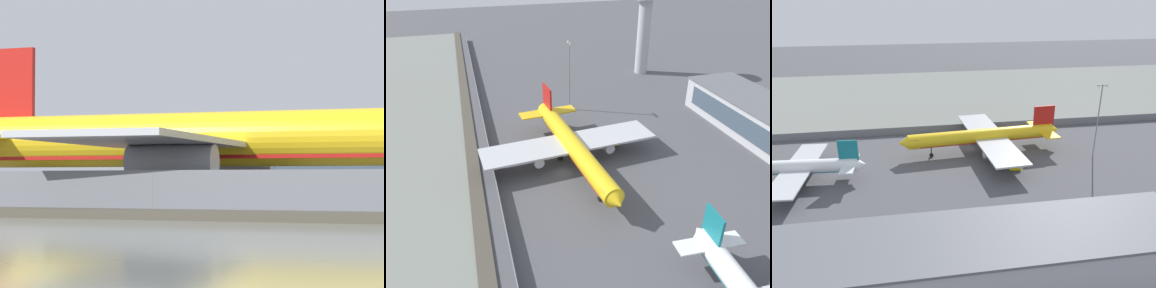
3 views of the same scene
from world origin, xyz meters
The scene contains 9 objects.
ground_plane centered at (0.00, 0.00, 0.00)m, with size 500.00×500.00×0.00m, color #4C4C51.
waterfront_lagoon centered at (0.00, -71.00, 0.00)m, with size 320.00×98.00×0.01m.
shoreline_seawall centered at (0.00, -20.50, 0.25)m, with size 320.00×3.00×0.50m.
perimeter_fence centered at (0.00, -16.00, 1.33)m, with size 280.00×0.10×2.66m.
cargo_jet_yellow centered at (-3.82, 3.32, 5.18)m, with size 50.89×44.29×13.57m.
passenger_jet_white_teal centered at (49.29, 15.03, 4.37)m, with size 38.27×32.76×11.46m.
baggage_tug centered at (-9.54, 17.23, 0.81)m, with size 3.37×1.97×1.80m.
terminal_building centered at (18.45, 58.22, 4.92)m, with size 92.64×16.76×9.82m.
apron_light_mast_apron_west centered at (-35.50, 11.98, 12.41)m, with size 3.20×0.40×22.24m.
Camera 3 is at (19.94, 107.74, 46.96)m, focal length 35.00 mm.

